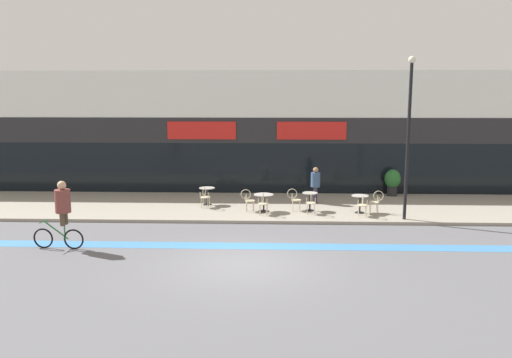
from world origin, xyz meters
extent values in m
plane|color=#5B5B60|center=(0.00, 0.00, 0.00)|extent=(120.00, 120.00, 0.00)
cube|color=gray|center=(0.00, 7.25, 0.06)|extent=(40.00, 5.50, 0.12)
cube|color=silver|center=(0.00, 12.00, 2.95)|extent=(40.00, 4.00, 5.91)
cube|color=black|center=(0.00, 10.03, 1.32)|extent=(38.80, 0.10, 2.40)
cube|color=#232326|center=(0.00, 10.05, 3.12)|extent=(39.20, 0.14, 1.20)
cube|color=red|center=(-2.59, 9.98, 3.12)|extent=(3.26, 0.08, 0.84)
cube|color=red|center=(2.59, 9.98, 3.12)|extent=(3.26, 0.08, 0.84)
cube|color=#3D7AB7|center=(0.00, 1.69, 0.00)|extent=(36.00, 0.70, 0.01)
cylinder|color=black|center=(-2.01, 7.26, 0.13)|extent=(0.37, 0.37, 0.02)
cylinder|color=black|center=(-2.01, 7.26, 0.48)|extent=(0.07, 0.07, 0.71)
cylinder|color=#ADA8A3|center=(-2.01, 7.26, 0.85)|extent=(0.66, 0.66, 0.02)
cylinder|color=black|center=(0.43, 6.05, 0.13)|extent=(0.43, 0.43, 0.02)
cylinder|color=black|center=(0.43, 6.05, 0.46)|extent=(0.07, 0.07, 0.68)
cylinder|color=#ADA8A3|center=(0.43, 6.05, 0.81)|extent=(0.79, 0.79, 0.02)
cylinder|color=black|center=(2.30, 6.27, 0.13)|extent=(0.34, 0.34, 0.02)
cylinder|color=black|center=(2.30, 6.27, 0.48)|extent=(0.07, 0.07, 0.72)
cylinder|color=#ADA8A3|center=(2.30, 6.27, 0.85)|extent=(0.62, 0.62, 0.02)
cylinder|color=black|center=(4.26, 5.94, 0.13)|extent=(0.37, 0.37, 0.02)
cylinder|color=black|center=(4.26, 5.94, 0.46)|extent=(0.07, 0.07, 0.68)
cylinder|color=#ADA8A3|center=(4.26, 5.94, 0.81)|extent=(0.67, 0.67, 0.02)
cylinder|color=beige|center=(-2.01, 6.71, 0.56)|extent=(0.45, 0.45, 0.03)
cylinder|color=beige|center=(-2.13, 6.86, 0.33)|extent=(0.03, 0.03, 0.42)
cylinder|color=beige|center=(-1.85, 6.82, 0.33)|extent=(0.03, 0.03, 0.42)
cylinder|color=beige|center=(-2.17, 6.59, 0.33)|extent=(0.03, 0.03, 0.42)
cylinder|color=beige|center=(-1.89, 6.55, 0.33)|extent=(0.03, 0.03, 0.42)
torus|color=beige|center=(-2.03, 6.54, 0.82)|extent=(0.08, 0.41, 0.41)
cylinder|color=beige|center=(-2.20, 6.56, 0.68)|extent=(0.03, 0.03, 0.23)
cylinder|color=beige|center=(-1.86, 6.51, 0.68)|extent=(0.03, 0.03, 0.23)
cylinder|color=beige|center=(0.43, 5.50, 0.56)|extent=(0.45, 0.45, 0.03)
cylinder|color=beige|center=(0.31, 5.66, 0.33)|extent=(0.03, 0.03, 0.42)
cylinder|color=beige|center=(0.59, 5.62, 0.33)|extent=(0.03, 0.03, 0.42)
cylinder|color=beige|center=(0.28, 5.38, 0.33)|extent=(0.03, 0.03, 0.42)
cylinder|color=beige|center=(0.55, 5.34, 0.33)|extent=(0.03, 0.03, 0.42)
torus|color=beige|center=(0.41, 5.33, 0.82)|extent=(0.08, 0.41, 0.41)
cylinder|color=beige|center=(0.24, 5.35, 0.68)|extent=(0.03, 0.03, 0.23)
cylinder|color=beige|center=(0.58, 5.31, 0.68)|extent=(0.03, 0.03, 0.23)
cylinder|color=beige|center=(-0.12, 6.05, 0.56)|extent=(0.42, 0.42, 0.03)
cylinder|color=beige|center=(0.03, 6.18, 0.33)|extent=(0.03, 0.03, 0.42)
cylinder|color=beige|center=(0.01, 5.90, 0.33)|extent=(0.03, 0.03, 0.42)
cylinder|color=beige|center=(-0.25, 6.20, 0.33)|extent=(0.03, 0.03, 0.42)
cylinder|color=beige|center=(-0.27, 5.92, 0.33)|extent=(0.03, 0.03, 0.42)
torus|color=beige|center=(-0.29, 6.06, 0.82)|extent=(0.41, 0.05, 0.41)
cylinder|color=beige|center=(-0.28, 6.23, 0.68)|extent=(0.03, 0.03, 0.23)
cylinder|color=beige|center=(-0.30, 5.89, 0.68)|extent=(0.03, 0.03, 0.23)
cylinder|color=beige|center=(2.30, 5.72, 0.56)|extent=(0.43, 0.43, 0.03)
cylinder|color=beige|center=(2.18, 5.87, 0.33)|extent=(0.03, 0.03, 0.42)
cylinder|color=beige|center=(2.45, 5.84, 0.33)|extent=(0.03, 0.03, 0.42)
cylinder|color=beige|center=(2.15, 5.59, 0.33)|extent=(0.03, 0.03, 0.42)
cylinder|color=beige|center=(2.43, 5.57, 0.33)|extent=(0.03, 0.03, 0.42)
torus|color=beige|center=(2.29, 5.55, 0.82)|extent=(0.06, 0.41, 0.41)
cylinder|color=beige|center=(2.12, 5.56, 0.68)|extent=(0.03, 0.03, 0.23)
cylinder|color=beige|center=(2.46, 5.53, 0.68)|extent=(0.03, 0.03, 0.23)
cylinder|color=beige|center=(1.75, 6.27, 0.56)|extent=(0.41, 0.41, 0.03)
cylinder|color=beige|center=(1.90, 6.40, 0.33)|extent=(0.03, 0.03, 0.42)
cylinder|color=beige|center=(1.89, 6.12, 0.33)|extent=(0.03, 0.03, 0.42)
cylinder|color=beige|center=(1.62, 6.41, 0.33)|extent=(0.03, 0.03, 0.42)
cylinder|color=beige|center=(1.61, 6.13, 0.33)|extent=(0.03, 0.03, 0.42)
torus|color=beige|center=(1.58, 6.27, 0.82)|extent=(0.41, 0.03, 0.41)
cylinder|color=beige|center=(1.59, 6.44, 0.68)|extent=(0.03, 0.03, 0.23)
cylinder|color=beige|center=(1.58, 6.10, 0.68)|extent=(0.03, 0.03, 0.23)
cylinder|color=beige|center=(4.26, 5.39, 0.56)|extent=(0.44, 0.44, 0.03)
cylinder|color=beige|center=(4.14, 5.54, 0.33)|extent=(0.03, 0.03, 0.42)
cylinder|color=beige|center=(4.41, 5.51, 0.33)|extent=(0.03, 0.03, 0.42)
cylinder|color=beige|center=(4.10, 5.27, 0.33)|extent=(0.03, 0.03, 0.42)
cylinder|color=beige|center=(4.38, 5.23, 0.33)|extent=(0.03, 0.03, 0.42)
torus|color=beige|center=(4.24, 5.22, 0.82)|extent=(0.08, 0.41, 0.41)
cylinder|color=beige|center=(4.07, 5.24, 0.68)|extent=(0.03, 0.03, 0.23)
cylinder|color=beige|center=(4.41, 5.20, 0.68)|extent=(0.03, 0.03, 0.23)
cylinder|color=beige|center=(4.81, 5.94, 0.56)|extent=(0.41, 0.41, 0.03)
cylinder|color=beige|center=(4.66, 5.80, 0.33)|extent=(0.03, 0.03, 0.42)
cylinder|color=beige|center=(4.67, 6.08, 0.33)|extent=(0.03, 0.03, 0.42)
cylinder|color=beige|center=(4.94, 5.79, 0.33)|extent=(0.03, 0.03, 0.42)
cylinder|color=beige|center=(4.95, 6.07, 0.33)|extent=(0.03, 0.03, 0.42)
torus|color=beige|center=(4.98, 5.93, 0.82)|extent=(0.41, 0.04, 0.41)
cylinder|color=beige|center=(4.97, 5.76, 0.68)|extent=(0.03, 0.03, 0.23)
cylinder|color=beige|center=(4.99, 6.10, 0.68)|extent=(0.03, 0.03, 0.23)
cylinder|color=#232326|center=(6.37, 9.54, 0.36)|extent=(0.46, 0.46, 0.48)
ellipsoid|color=#28662D|center=(6.37, 9.54, 0.92)|extent=(0.74, 0.74, 0.89)
cylinder|color=black|center=(5.77, 4.96, 3.02)|extent=(0.12, 0.12, 5.80)
sphere|color=beige|center=(5.77, 4.96, 6.00)|extent=(0.26, 0.26, 0.26)
torus|color=black|center=(-6.35, 1.23, 0.32)|extent=(0.64, 0.10, 0.64)
torus|color=black|center=(-5.36, 1.16, 0.32)|extent=(0.64, 0.10, 0.64)
cylinder|color=#2D753D|center=(-5.90, 1.20, 0.59)|extent=(0.77, 0.10, 0.58)
cylinder|color=#2D753D|center=(-5.64, 1.18, 0.55)|extent=(0.04, 0.04, 0.45)
cylinder|color=#2D753D|center=(-6.30, 1.22, 0.87)|extent=(0.06, 0.48, 0.03)
cylinder|color=#4C3D2D|center=(-5.64, 1.09, 0.97)|extent=(0.17, 0.17, 0.39)
cylinder|color=#4C3D2D|center=(-5.63, 1.27, 0.97)|extent=(0.17, 0.17, 0.39)
cylinder|color=brown|center=(-5.64, 1.18, 1.52)|extent=(0.50, 0.50, 0.72)
sphere|color=tan|center=(-5.64, 1.18, 2.01)|extent=(0.27, 0.27, 0.27)
cylinder|color=#382D47|center=(2.66, 7.83, 0.48)|extent=(0.17, 0.17, 0.72)
cylinder|color=#382D47|center=(2.62, 7.68, 0.48)|extent=(0.17, 0.17, 0.72)
cylinder|color=#334C70|center=(2.64, 7.76, 1.15)|extent=(0.51, 0.51, 0.62)
sphere|color=#9E7051|center=(2.64, 7.76, 1.58)|extent=(0.23, 0.23, 0.23)
camera|label=1|loc=(0.84, -13.56, 4.67)|focal=35.00mm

